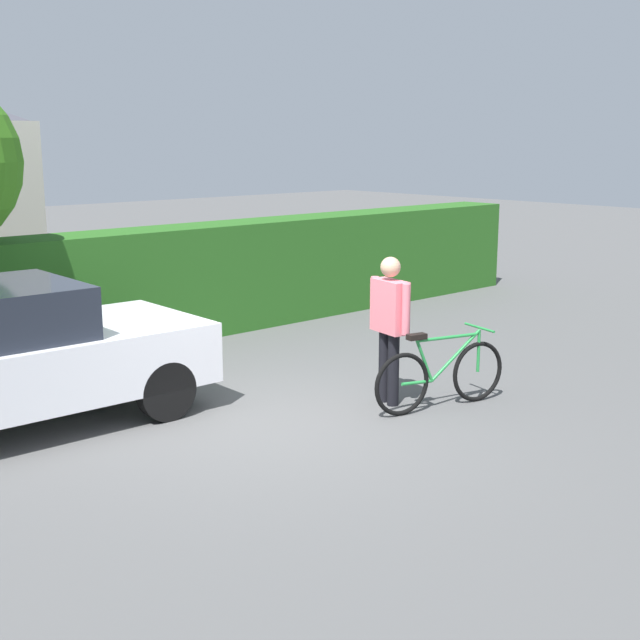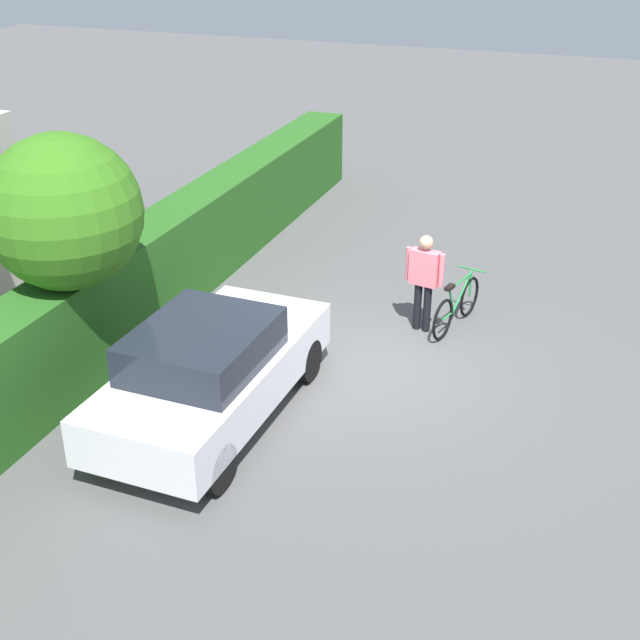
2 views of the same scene
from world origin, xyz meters
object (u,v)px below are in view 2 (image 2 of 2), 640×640
(tree_kerbside, at_px, (64,214))
(person_rider, at_px, (424,276))
(parked_car_near, at_px, (211,370))
(bicycle, at_px, (457,306))

(tree_kerbside, bearing_deg, person_rider, -51.24)
(person_rider, bearing_deg, parked_car_near, 150.80)
(bicycle, relative_size, tree_kerbside, 0.46)
(parked_car_near, bearing_deg, tree_kerbside, 84.12)
(parked_car_near, relative_size, person_rider, 2.52)
(tree_kerbside, bearing_deg, bicycle, -52.08)
(parked_car_near, height_order, bicycle, parked_car_near)
(bicycle, distance_m, tree_kerbside, 6.46)
(bicycle, bearing_deg, parked_car_near, 147.10)
(bicycle, distance_m, person_rider, 0.85)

